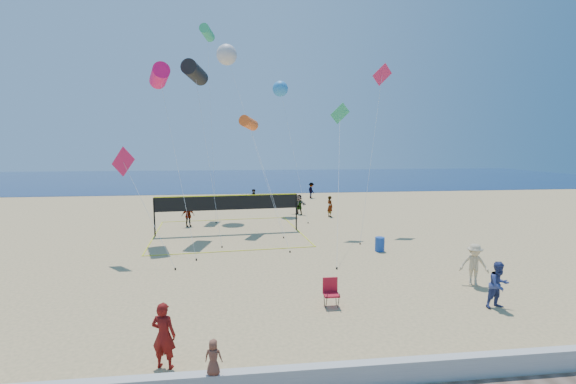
{
  "coord_description": "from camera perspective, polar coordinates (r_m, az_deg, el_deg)",
  "views": [
    {
      "loc": [
        -1.8,
        -11.77,
        5.98
      ],
      "look_at": [
        -0.13,
        2.0,
        4.34
      ],
      "focal_mm": 24.0,
      "sensor_mm": 36.0,
      "label": 1
    }
  ],
  "objects": [
    {
      "name": "far_person_3",
      "position": [
        38.01,
        -5.03,
        -0.95
      ],
      "size": [
        1.0,
        0.85,
        1.82
      ],
      "primitive_type": "imported",
      "rotation": [
        0.0,
        0.0,
        0.2
      ],
      "color": "gray",
      "rests_on": "ground"
    },
    {
      "name": "far_person_0",
      "position": [
        29.81,
        -14.59,
        -3.42
      ],
      "size": [
        1.06,
        0.79,
        1.67
      ],
      "primitive_type": "imported",
      "rotation": [
        0.0,
        0.0,
        0.45
      ],
      "color": "gray",
      "rests_on": "ground"
    },
    {
      "name": "kite_0",
      "position": [
        26.76,
        -18.51,
        16.0
      ],
      "size": [
        3.57,
        7.11,
        11.14
      ],
      "rotation": [
        0.0,
        0.0,
        0.31
      ],
      "color": "#F10E5F",
      "rests_on": "ground"
    },
    {
      "name": "kite_8",
      "position": [
        37.01,
        -11.89,
        22.07
      ],
      "size": [
        1.42,
        6.47,
        16.43
      ],
      "rotation": [
        0.0,
        0.0,
        -0.2
      ],
      "color": "#36B26E",
      "rests_on": "ground"
    },
    {
      "name": "bystander_a",
      "position": [
        16.62,
        28.75,
        -11.98
      ],
      "size": [
        0.95,
        0.8,
        1.76
      ],
      "primitive_type": "imported",
      "rotation": [
        0.0,
        0.0,
        0.16
      ],
      "color": "navy",
      "rests_on": "ground"
    },
    {
      "name": "woman",
      "position": [
        11.56,
        -17.94,
        -19.55
      ],
      "size": [
        0.77,
        0.61,
        1.84
      ],
      "primitive_type": "imported",
      "rotation": [
        0.0,
        0.0,
        2.87
      ],
      "color": "#650F0D",
      "rests_on": "ground"
    },
    {
      "name": "ground",
      "position": [
        13.33,
        1.69,
        -19.92
      ],
      "size": [
        120.0,
        120.0,
        0.0
      ],
      "primitive_type": "plane",
      "color": "tan",
      "rests_on": "ground"
    },
    {
      "name": "kite_3",
      "position": [
        21.84,
        -22.95,
        3.53
      ],
      "size": [
        3.63,
        2.81,
        6.0
      ],
      "rotation": [
        0.0,
        0.0,
        -0.34
      ],
      "color": "#CB174B",
      "rests_on": "ground"
    },
    {
      "name": "camp_chair",
      "position": [
        15.04,
        6.35,
        -14.28
      ],
      "size": [
        0.57,
        0.71,
        1.17
      ],
      "rotation": [
        0.0,
        0.0,
        -0.01
      ],
      "color": "#AE1325",
      "rests_on": "ground"
    },
    {
      "name": "volleyball_net",
      "position": [
        26.94,
        -8.91,
        -2.18
      ],
      "size": [
        10.73,
        10.59,
        2.66
      ],
      "rotation": [
        0.0,
        0.0,
        0.08
      ],
      "color": "black",
      "rests_on": "ground"
    },
    {
      "name": "kite_6",
      "position": [
        35.03,
        -9.07,
        19.44
      ],
      "size": [
        4.92,
        10.68,
        14.6
      ],
      "rotation": [
        0.0,
        0.0,
        -0.29
      ],
      "color": "beige",
      "rests_on": "ground"
    },
    {
      "name": "trash_barrel",
      "position": [
        22.91,
        13.44,
        -7.53
      ],
      "size": [
        0.55,
        0.55,
        0.81
      ],
      "primitive_type": "cylinder",
      "rotation": [
        0.0,
        0.0,
        0.01
      ],
      "color": "#18419D",
      "rests_on": "ground"
    },
    {
      "name": "bystander_b",
      "position": [
        18.75,
        25.87,
        -9.63
      ],
      "size": [
        1.35,
        1.09,
        1.82
      ],
      "primitive_type": "imported",
      "rotation": [
        0.0,
        0.0,
        -0.41
      ],
      "color": "#CAB186",
      "rests_on": "ground"
    },
    {
      "name": "kite_4",
      "position": [
        26.34,
        7.69,
        10.25
      ],
      "size": [
        2.93,
        8.42,
        8.97
      ],
      "rotation": [
        0.0,
        0.0,
        0.38
      ],
      "color": "#36B26E",
      "rests_on": "ground"
    },
    {
      "name": "kite_5",
      "position": [
        29.2,
        13.61,
        15.29
      ],
      "size": [
        3.8,
        5.23,
        11.94
      ],
      "rotation": [
        0.0,
        0.0,
        0.4
      ],
      "color": "#F02853",
      "rests_on": "ground"
    },
    {
      "name": "far_person_4",
      "position": [
        44.9,
        3.48,
        0.25
      ],
      "size": [
        0.91,
        1.3,
        1.82
      ],
      "primitive_type": "imported",
      "rotation": [
        0.0,
        0.0,
        1.79
      ],
      "color": "gray",
      "rests_on": "ground"
    },
    {
      "name": "toddler",
      "position": [
        10.05,
        -10.99,
        -22.88
      ],
      "size": [
        0.46,
        0.34,
        0.86
      ],
      "primitive_type": "imported",
      "rotation": [
        0.0,
        0.0,
        2.98
      ],
      "color": "brown",
      "rests_on": "seawall"
    },
    {
      "name": "far_person_1",
      "position": [
        34.13,
        1.64,
        -1.85
      ],
      "size": [
        1.54,
        1.51,
        1.76
      ],
      "primitive_type": "imported",
      "rotation": [
        0.0,
        0.0,
        -0.76
      ],
      "color": "gray",
      "rests_on": "ground"
    },
    {
      "name": "kite_2",
      "position": [
        27.94,
        -5.84,
        10.11
      ],
      "size": [
        2.89,
        7.84,
        8.17
      ],
      "rotation": [
        0.0,
        0.0,
        -0.4
      ],
      "color": "#EB5A1E",
      "rests_on": "ground"
    },
    {
      "name": "kite_7",
      "position": [
        36.19,
        -1.15,
        15.04
      ],
      "size": [
        2.33,
        7.23,
        11.91
      ],
      "rotation": [
        0.0,
        0.0,
        0.11
      ],
      "color": "#2D87D8",
      "rests_on": "ground"
    },
    {
      "name": "kite_1",
      "position": [
        27.79,
        -13.63,
        16.82
      ],
      "size": [
        2.65,
        5.93,
        11.63
      ],
      "rotation": [
        0.0,
        0.0,
        -0.23
      ],
      "color": "black",
      "rests_on": "ground"
    },
    {
      "name": "far_person_2",
      "position": [
        33.15,
        6.23,
        -2.13
      ],
      "size": [
        0.61,
        0.75,
        1.79
      ],
      "primitive_type": "imported",
      "rotation": [
        0.0,
        0.0,
        1.88
      ],
      "color": "gray",
      "rests_on": "ground"
    },
    {
      "name": "seawall",
      "position": [
        10.61,
        4.38,
        -25.67
      ],
      "size": [
        32.0,
        0.3,
        0.6
      ],
      "primitive_type": "cube",
      "color": "silver",
      "rests_on": "ground"
    },
    {
      "name": "ocean",
      "position": [
        74.04,
        -5.5,
        2.09
      ],
      "size": [
        140.0,
        50.0,
        0.03
      ],
      "primitive_type": "cube",
      "color": "navy",
      "rests_on": "ground"
    }
  ]
}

